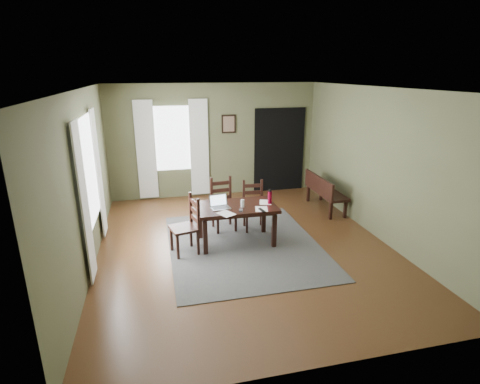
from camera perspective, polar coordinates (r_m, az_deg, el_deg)
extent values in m
cube|color=#492C16|center=(6.74, 0.59, -8.11)|extent=(5.00, 6.00, 0.01)
cube|color=#55593A|center=(9.14, -3.92, 7.78)|extent=(5.00, 0.02, 2.70)
cube|color=#55593A|center=(3.60, 12.27, -8.97)|extent=(5.00, 0.02, 2.70)
cube|color=#55593A|center=(6.18, -22.49, 1.50)|extent=(0.02, 6.00, 2.70)
cube|color=#55593A|center=(7.27, 20.20, 4.06)|extent=(0.02, 6.00, 2.70)
cube|color=white|center=(6.06, 0.67, 15.52)|extent=(5.00, 6.00, 0.02)
cube|color=#3D3D3D|center=(6.74, 0.59, -8.02)|extent=(2.60, 3.20, 0.01)
cube|color=black|center=(6.57, -0.58, -2.33)|extent=(1.40, 0.84, 0.06)
cube|color=black|center=(6.59, -0.58, -2.75)|extent=(1.25, 0.69, 0.05)
cube|color=black|center=(6.32, -5.32, -6.90)|extent=(0.07, 0.07, 0.59)
cube|color=black|center=(6.91, -6.06, -4.68)|extent=(0.07, 0.07, 0.59)
cube|color=black|center=(6.57, 5.22, -5.91)|extent=(0.07, 0.07, 0.59)
cube|color=black|center=(7.14, 3.61, -3.86)|extent=(0.07, 0.07, 0.59)
cube|color=black|center=(6.34, -8.53, -5.47)|extent=(0.52, 0.52, 0.04)
cube|color=black|center=(6.55, -10.40, -7.04)|extent=(0.05, 0.05, 0.42)
cube|color=black|center=(6.64, -7.48, -6.51)|extent=(0.05, 0.05, 0.42)
cube|color=black|center=(6.24, -9.45, -8.28)|extent=(0.05, 0.05, 0.42)
cube|color=black|center=(6.34, -6.40, -7.70)|extent=(0.05, 0.05, 0.42)
cube|color=black|center=(6.46, -7.52, -2.31)|extent=(0.06, 0.06, 0.54)
cube|color=black|center=(6.13, -6.35, -3.39)|extent=(0.06, 0.06, 0.54)
cube|color=black|center=(6.35, -6.91, -4.06)|extent=(0.10, 0.32, 0.07)
cube|color=black|center=(6.30, -6.95, -2.84)|extent=(0.10, 0.32, 0.07)
cube|color=black|center=(6.25, -7.00, -1.60)|extent=(0.10, 0.32, 0.07)
cube|color=black|center=(7.21, -2.46, -2.33)|extent=(0.48, 0.48, 0.04)
cube|color=black|center=(7.09, -3.40, -4.74)|extent=(0.05, 0.05, 0.43)
cube|color=black|center=(7.41, -4.14, -3.73)|extent=(0.05, 0.05, 0.43)
cube|color=black|center=(7.19, -0.67, -4.39)|extent=(0.05, 0.05, 0.43)
cube|color=black|center=(7.50, -1.52, -3.41)|extent=(0.05, 0.05, 0.43)
cube|color=black|center=(7.25, -4.36, 0.11)|extent=(0.05, 0.05, 0.54)
cube|color=black|center=(7.35, -1.53, 0.40)|extent=(0.05, 0.05, 0.54)
cube|color=black|center=(7.34, -2.91, -0.83)|extent=(0.32, 0.06, 0.07)
cube|color=black|center=(7.30, -2.93, 0.26)|extent=(0.32, 0.06, 0.07)
cube|color=black|center=(7.25, -2.95, 1.36)|extent=(0.32, 0.06, 0.07)
cube|color=black|center=(7.22, 2.17, -2.52)|extent=(0.45, 0.45, 0.04)
cube|color=black|center=(7.12, 1.05, -4.72)|extent=(0.04, 0.04, 0.40)
cube|color=black|center=(7.42, 0.66, -3.74)|extent=(0.04, 0.04, 0.40)
cube|color=black|center=(7.17, 3.70, -4.58)|extent=(0.04, 0.04, 0.40)
cube|color=black|center=(7.48, 3.20, -3.61)|extent=(0.04, 0.04, 0.40)
cube|color=black|center=(7.28, 0.58, -0.12)|extent=(0.05, 0.05, 0.51)
cube|color=black|center=(7.33, 3.31, -0.01)|extent=(0.05, 0.05, 0.51)
cube|color=black|center=(7.35, 1.94, -1.08)|extent=(0.31, 0.05, 0.07)
cube|color=black|center=(7.30, 1.95, -0.06)|extent=(0.31, 0.05, 0.07)
cube|color=black|center=(7.26, 1.96, 0.97)|extent=(0.31, 0.05, 0.07)
cube|color=black|center=(8.51, 13.01, 0.07)|extent=(0.44, 1.37, 0.06)
cube|color=black|center=(8.17, 15.74, -2.55)|extent=(0.06, 0.06, 0.38)
cube|color=black|center=(8.02, 13.65, -2.76)|extent=(0.06, 0.06, 0.38)
cube|color=black|center=(9.15, 12.27, -0.07)|extent=(0.06, 0.06, 0.38)
cube|color=black|center=(9.02, 10.36, -0.22)|extent=(0.06, 0.06, 0.38)
cube|color=black|center=(8.37, 11.90, 1.25)|extent=(0.05, 1.37, 0.33)
cube|color=#B7B7BC|center=(6.44, -3.00, -2.45)|extent=(0.35, 0.27, 0.02)
cube|color=#B7B7BC|center=(6.50, -3.35, -1.23)|extent=(0.33, 0.11, 0.21)
cube|color=silver|center=(6.50, -3.33, -1.25)|extent=(0.28, 0.08, 0.17)
cube|color=#3F3F42|center=(6.42, -2.97, -2.40)|extent=(0.29, 0.17, 0.00)
cube|color=#3F3F42|center=(6.29, 0.15, -2.83)|extent=(0.09, 0.11, 0.03)
cube|color=black|center=(6.33, 3.35, -2.79)|extent=(0.08, 0.19, 0.02)
cylinder|color=silver|center=(6.48, 0.39, -1.73)|extent=(0.08, 0.08, 0.13)
cylinder|color=maroon|center=(6.65, 4.56, -0.85)|extent=(0.09, 0.09, 0.22)
cylinder|color=black|center=(6.61, 4.59, 0.21)|extent=(0.06, 0.06, 0.04)
cube|color=white|center=(6.20, -2.13, -3.32)|extent=(0.33, 0.35, 0.00)
cube|color=white|center=(6.41, 3.29, -2.59)|extent=(0.26, 0.31, 0.00)
cube|color=white|center=(6.74, 3.91, -1.56)|extent=(0.28, 0.32, 0.00)
cube|color=white|center=(6.34, -22.07, 2.88)|extent=(0.01, 1.30, 1.70)
cube|color=white|center=(8.99, -10.26, 8.02)|extent=(1.00, 0.01, 1.50)
cube|color=silver|center=(5.63, -22.61, -1.66)|extent=(0.03, 0.48, 2.30)
cube|color=silver|center=(7.19, -20.72, 2.62)|extent=(0.03, 0.48, 2.30)
cube|color=silver|center=(8.99, -14.12, 6.14)|extent=(0.44, 0.03, 2.30)
cube|color=silver|center=(9.06, -6.22, 6.66)|extent=(0.44, 0.03, 2.30)
cube|color=black|center=(9.11, -1.73, 10.33)|extent=(0.34, 0.03, 0.44)
cube|color=brown|center=(9.10, -1.72, 10.32)|extent=(0.27, 0.01, 0.36)
cube|color=black|center=(9.57, 6.00, 6.36)|extent=(1.30, 0.03, 2.10)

